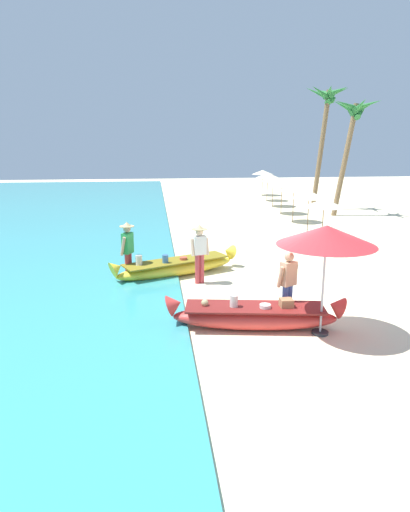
% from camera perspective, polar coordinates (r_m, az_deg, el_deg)
% --- Properties ---
extents(ground_plane, '(80.00, 80.00, 0.00)m').
position_cam_1_polar(ground_plane, '(11.55, 10.67, -6.80)').
color(ground_plane, beige).
extents(boat_red_foreground, '(4.04, 1.35, 0.83)m').
position_cam_1_polar(boat_red_foreground, '(10.32, 6.24, -7.47)').
color(boat_red_foreground, red).
rests_on(boat_red_foreground, ground).
extents(boat_yellow_midground, '(4.14, 2.42, 0.81)m').
position_cam_1_polar(boat_yellow_midground, '(14.18, -3.62, -1.36)').
color(boat_yellow_midground, yellow).
rests_on(boat_yellow_midground, ground).
extents(person_vendor_hatted, '(0.58, 0.44, 1.76)m').
position_cam_1_polar(person_vendor_hatted, '(13.22, -0.69, 0.81)').
color(person_vendor_hatted, '#B2383D').
rests_on(person_vendor_hatted, ground).
extents(person_tourist_customer, '(0.57, 0.44, 1.66)m').
position_cam_1_polar(person_tourist_customer, '(10.63, 10.36, -3.27)').
color(person_tourist_customer, '#3D5BA8').
rests_on(person_tourist_customer, ground).
extents(person_vendor_assistant, '(0.46, 0.58, 1.76)m').
position_cam_1_polar(person_vendor_assistant, '(13.83, -9.69, 1.19)').
color(person_vendor_assistant, '#B2383D').
rests_on(person_vendor_assistant, ground).
extents(patio_umbrella_large, '(2.08, 2.08, 2.42)m').
position_cam_1_polar(patio_umbrella_large, '(9.74, 15.01, 2.46)').
color(patio_umbrella_large, '#B7B7BC').
rests_on(patio_umbrella_large, ground).
extents(parasol_row_0, '(1.60, 1.60, 1.91)m').
position_cam_1_polar(parasol_row_0, '(18.26, 14.71, 6.44)').
color(parasol_row_0, '#8E6B47').
rests_on(parasol_row_0, ground).
extents(parasol_row_1, '(1.60, 1.60, 1.91)m').
position_cam_1_polar(parasol_row_1, '(20.91, 12.94, 7.50)').
color(parasol_row_1, '#8E6B47').
rests_on(parasol_row_1, ground).
extents(parasol_row_2, '(1.60, 1.60, 1.91)m').
position_cam_1_polar(parasol_row_2, '(23.73, 11.12, 8.38)').
color(parasol_row_2, '#8E6B47').
rests_on(parasol_row_2, ground).
extents(parasol_row_3, '(1.60, 1.60, 1.91)m').
position_cam_1_polar(parasol_row_3, '(26.36, 9.66, 9.01)').
color(parasol_row_3, '#8E6B47').
rests_on(parasol_row_3, ground).
extents(parasol_row_4, '(1.60, 1.60, 1.91)m').
position_cam_1_polar(parasol_row_4, '(29.23, 8.56, 9.57)').
color(parasol_row_4, '#8E6B47').
rests_on(parasol_row_4, ground).
extents(parasol_row_5, '(1.60, 1.60, 1.91)m').
position_cam_1_polar(parasol_row_5, '(31.99, 7.86, 10.00)').
color(parasol_row_5, '#8E6B47').
rests_on(parasol_row_5, ground).
extents(parasol_row_6, '(1.60, 1.60, 1.91)m').
position_cam_1_polar(parasol_row_6, '(35.10, 7.25, 10.39)').
color(parasol_row_6, '#8E6B47').
rests_on(parasol_row_6, ground).
extents(palm_tree_tall_inland, '(2.53, 2.65, 7.24)m').
position_cam_1_polar(palm_tree_tall_inland, '(28.62, 14.95, 17.39)').
color(palm_tree_tall_inland, brown).
rests_on(palm_tree_tall_inland, ground).
extents(palm_tree_leaning_seaward, '(2.64, 2.66, 6.31)m').
position_cam_1_polar(palm_tree_leaning_seaward, '(26.54, 18.14, 15.90)').
color(palm_tree_leaning_seaward, brown).
rests_on(palm_tree_leaning_seaward, ground).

